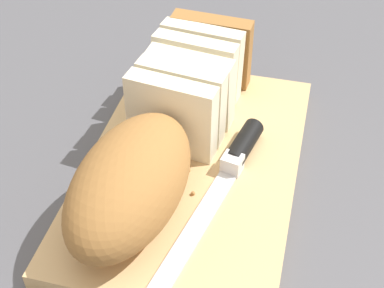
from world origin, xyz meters
name	(u,v)px	position (x,y,z in m)	size (l,w,h in m)	color
ground_plane	(192,176)	(0.00, 0.00, 0.00)	(3.00, 3.00, 0.00)	#4C4C51
cutting_board	(192,170)	(0.00, 0.00, 0.01)	(0.38, 0.24, 0.02)	tan
bread_loaf	(159,135)	(-0.01, 0.03, 0.07)	(0.38, 0.14, 0.10)	#996633
bread_knife	(233,163)	(0.00, -0.05, 0.03)	(0.27, 0.07, 0.02)	silver
crumb_near_knife	(186,139)	(0.04, 0.02, 0.02)	(0.00, 0.00, 0.00)	#A8753D
crumb_near_loaf	(186,170)	(-0.01, 0.00, 0.02)	(0.00, 0.00, 0.00)	#A8753D
crumb_stray_left	(193,193)	(-0.05, -0.01, 0.02)	(0.00, 0.00, 0.00)	#A8753D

